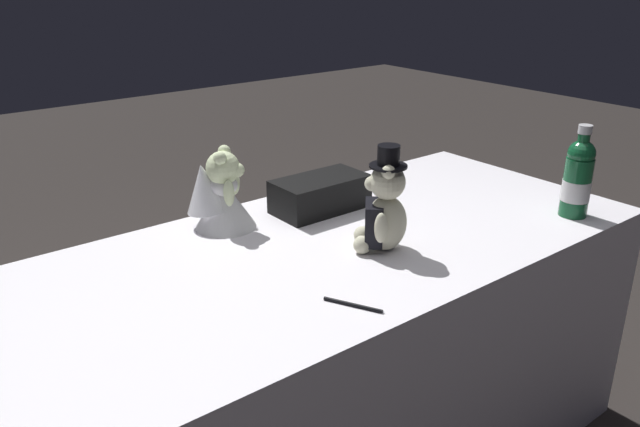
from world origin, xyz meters
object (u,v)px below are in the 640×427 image
at_px(teddy_bear_groom, 383,210).
at_px(gift_case_black, 320,194).
at_px(champagne_bottle, 578,178).
at_px(teddy_bear_bride, 219,194).
at_px(signing_pen, 355,305).

height_order(teddy_bear_groom, gift_case_black, teddy_bear_groom).
bearing_deg(gift_case_black, champagne_bottle, 138.26).
xyz_separation_m(champagne_bottle, gift_case_black, (0.59, -0.52, -0.07)).
xyz_separation_m(teddy_bear_bride, signing_pen, (-0.00, 0.60, -0.10)).
xyz_separation_m(champagne_bottle, signing_pen, (0.90, 0.01, -0.12)).
distance_m(champagne_bottle, gift_case_black, 0.79).
relative_size(teddy_bear_groom, champagne_bottle, 1.03).
relative_size(champagne_bottle, gift_case_black, 0.96).
height_order(teddy_bear_bride, signing_pen, teddy_bear_bride).
xyz_separation_m(teddy_bear_groom, gift_case_black, (-0.05, -0.34, -0.06)).
bearing_deg(teddy_bear_groom, gift_case_black, -98.46).
bearing_deg(signing_pen, teddy_bear_bride, -89.98).
xyz_separation_m(teddy_bear_bride, champagne_bottle, (-0.90, 0.60, 0.02)).
relative_size(signing_pen, gift_case_black, 0.46).
distance_m(signing_pen, gift_case_black, 0.62).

